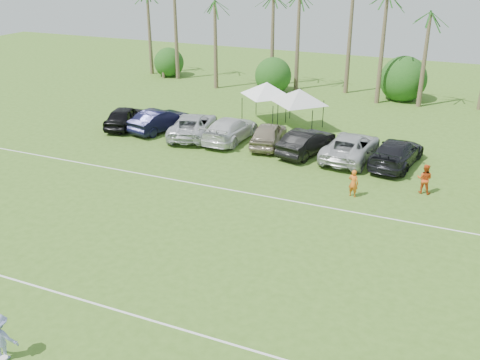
% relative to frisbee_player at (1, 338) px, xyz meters
% --- Properties ---
extents(ground, '(120.00, 120.00, 0.00)m').
position_rel_frisbee_player_xyz_m(ground, '(1.37, 1.71, -0.88)').
color(ground, '#436B20').
rests_on(ground, ground).
extents(field_lines, '(80.00, 12.10, 0.01)m').
position_rel_frisbee_player_xyz_m(field_lines, '(1.37, 9.71, -0.87)').
color(field_lines, white).
rests_on(field_lines, ground).
extents(palm_tree_0, '(2.40, 2.40, 8.90)m').
position_rel_frisbee_player_xyz_m(palm_tree_0, '(-20.63, 39.71, 6.60)').
color(palm_tree_0, brown).
rests_on(palm_tree_0, ground).
extents(palm_tree_4, '(2.40, 2.40, 8.90)m').
position_rel_frisbee_player_xyz_m(palm_tree_4, '(-2.63, 39.71, 6.60)').
color(palm_tree_4, brown).
rests_on(palm_tree_4, ground).
extents(palm_tree_5, '(2.40, 2.40, 9.90)m').
position_rel_frisbee_player_xyz_m(palm_tree_5, '(1.37, 39.71, 7.48)').
color(palm_tree_5, brown).
rests_on(palm_tree_5, ground).
extents(bush_tree_0, '(4.00, 4.00, 4.00)m').
position_rel_frisbee_player_xyz_m(bush_tree_0, '(-17.63, 40.71, 0.92)').
color(bush_tree_0, brown).
rests_on(bush_tree_0, ground).
extents(bush_tree_1, '(4.00, 4.00, 4.00)m').
position_rel_frisbee_player_xyz_m(bush_tree_1, '(-4.63, 40.71, 0.92)').
color(bush_tree_1, brown).
rests_on(bush_tree_1, ground).
extents(bush_tree_2, '(4.00, 4.00, 4.00)m').
position_rel_frisbee_player_xyz_m(bush_tree_2, '(7.37, 40.71, 0.92)').
color(bush_tree_2, brown).
rests_on(bush_tree_2, ground).
extents(sideline_player_a, '(0.66, 0.51, 1.60)m').
position_rel_frisbee_player_xyz_m(sideline_player_a, '(7.93, 17.68, -0.08)').
color(sideline_player_a, orange).
rests_on(sideline_player_a, ground).
extents(sideline_player_b, '(0.89, 0.72, 1.74)m').
position_rel_frisbee_player_xyz_m(sideline_player_b, '(11.52, 19.73, -0.00)').
color(sideline_player_b, '#D04917').
rests_on(sideline_player_b, ground).
extents(canopy_tent_left, '(4.61, 4.61, 3.73)m').
position_rel_frisbee_player_xyz_m(canopy_tent_left, '(-1.69, 29.25, 2.32)').
color(canopy_tent_left, black).
rests_on(canopy_tent_left, ground).
extents(canopy_tent_right, '(4.68, 4.68, 3.79)m').
position_rel_frisbee_player_xyz_m(canopy_tent_right, '(1.41, 27.95, 2.37)').
color(canopy_tent_right, black).
rests_on(canopy_tent_right, ground).
extents(frisbee_player, '(1.27, 0.94, 1.75)m').
position_rel_frisbee_player_xyz_m(frisbee_player, '(0.00, 0.00, 0.00)').
color(frisbee_player, '#919ACE').
rests_on(frisbee_player, ground).
extents(parked_car_0, '(3.13, 5.31, 1.70)m').
position_rel_frisbee_player_xyz_m(parked_car_0, '(-11.22, 23.33, -0.03)').
color(parked_car_0, black).
rests_on(parked_car_0, ground).
extents(parked_car_1, '(2.89, 5.42, 1.70)m').
position_rel_frisbee_player_xyz_m(parked_car_1, '(-8.27, 23.64, -0.03)').
color(parked_car_1, black).
rests_on(parked_car_1, ground).
extents(parked_car_2, '(4.33, 6.63, 1.70)m').
position_rel_frisbee_player_xyz_m(parked_car_2, '(-5.33, 23.53, -0.03)').
color(parked_car_2, '#B7B8BC').
rests_on(parked_car_2, ground).
extents(parked_car_3, '(2.54, 5.91, 1.70)m').
position_rel_frisbee_player_xyz_m(parked_car_3, '(-2.38, 23.75, -0.03)').
color(parked_car_3, silver).
rests_on(parked_car_3, ground).
extents(parked_car_4, '(2.71, 5.22, 1.70)m').
position_rel_frisbee_player_xyz_m(parked_car_4, '(0.57, 23.78, -0.03)').
color(parked_car_4, gray).
rests_on(parked_car_4, ground).
extents(parked_car_5, '(2.98, 5.43, 1.70)m').
position_rel_frisbee_player_xyz_m(parked_car_5, '(3.51, 23.25, -0.03)').
color(parked_car_5, black).
rests_on(parked_car_5, ground).
extents(parked_car_6, '(3.21, 6.28, 1.70)m').
position_rel_frisbee_player_xyz_m(parked_car_6, '(6.46, 23.53, -0.03)').
color(parked_car_6, '#B6B7B8').
rests_on(parked_car_6, ground).
extents(parked_car_7, '(3.21, 6.13, 1.70)m').
position_rel_frisbee_player_xyz_m(parked_car_7, '(9.41, 23.53, -0.03)').
color(parked_car_7, black).
rests_on(parked_car_7, ground).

